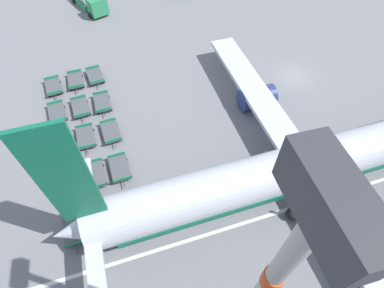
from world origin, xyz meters
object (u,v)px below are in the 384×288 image
at_px(baggage_dolly_row_near_col_b, 57,113).
at_px(baggage_dolly_row_mid_b_col_b, 102,103).
at_px(baggage_dolly_row_near_col_d, 68,181).
at_px(baggage_dolly_row_mid_a_col_c, 86,137).
at_px(baggage_dolly_row_near_col_e, 75,228).
at_px(baggage_dolly_row_mid_b_col_d, 120,168).
at_px(baggage_dolly_row_near_col_c, 62,144).
at_px(baggage_dolly_row_mid_b_col_e, 131,209).
at_px(baggage_dolly_row_mid_b_col_c, 111,132).
at_px(baggage_dolly_row_mid_a_col_b, 80,108).
at_px(baggage_dolly_row_mid_a_col_a, 75,80).
at_px(baggage_dolly_row_mid_b_col_a, 95,76).
at_px(baggage_dolly_row_mid_a_col_d, 95,175).
at_px(baggage_dolly_row_near_col_a, 53,87).
at_px(airplane, 319,162).
at_px(baggage_dolly_row_mid_a_col_e, 104,218).
at_px(fuel_tanker_secondary, 88,0).

distance_m(baggage_dolly_row_near_col_b, baggage_dolly_row_mid_b_col_b, 4.80).
bearing_deg(baggage_dolly_row_near_col_d, baggage_dolly_row_mid_a_col_c, 160.39).
distance_m(baggage_dolly_row_near_col_e, baggage_dolly_row_mid_b_col_d, 6.34).
xyz_separation_m(baggage_dolly_row_near_col_c, baggage_dolly_row_near_col_e, (9.06, 1.01, 0.00)).
relative_size(baggage_dolly_row_near_col_d, baggage_dolly_row_mid_b_col_e, 0.99).
distance_m(baggage_dolly_row_near_col_e, baggage_dolly_row_mid_b_col_c, 10.18).
bearing_deg(baggage_dolly_row_mid_a_col_b, baggage_dolly_row_mid_a_col_a, -174.92).
relative_size(baggage_dolly_row_near_col_e, baggage_dolly_row_mid_b_col_e, 1.00).
bearing_deg(baggage_dolly_row_mid_b_col_b, baggage_dolly_row_near_col_e, -13.12).
bearing_deg(baggage_dolly_row_mid_b_col_d, baggage_dolly_row_near_col_c, -129.57).
xyz_separation_m(baggage_dolly_row_near_col_c, baggage_dolly_row_mid_b_col_a, (-9.71, 3.78, 0.00)).
bearing_deg(baggage_dolly_row_mid_a_col_b, baggage_dolly_row_mid_a_col_d, 6.30).
bearing_deg(baggage_dolly_row_mid_b_col_c, baggage_dolly_row_mid_a_col_c, -88.36).
relative_size(baggage_dolly_row_near_col_a, baggage_dolly_row_mid_b_col_a, 1.00).
relative_size(airplane, baggage_dolly_row_near_col_d, 11.93).
height_order(baggage_dolly_row_mid_b_col_d, baggage_dolly_row_mid_b_col_e, same).
height_order(baggage_dolly_row_near_col_e, baggage_dolly_row_mid_a_col_a, same).
bearing_deg(baggage_dolly_row_mid_b_col_c, baggage_dolly_row_mid_b_col_b, -173.45).
xyz_separation_m(baggage_dolly_row_mid_a_col_a, baggage_dolly_row_mid_b_col_a, (-0.22, 2.29, 0.00)).
bearing_deg(baggage_dolly_row_near_col_b, baggage_dolly_row_mid_b_col_a, 139.80).
relative_size(baggage_dolly_row_mid_a_col_e, baggage_dolly_row_mid_b_col_c, 1.00).
xyz_separation_m(baggage_dolly_row_near_col_c, baggage_dolly_row_mid_a_col_c, (-0.33, 2.27, 0.00)).
bearing_deg(baggage_dolly_row_mid_a_col_a, baggage_dolly_row_mid_b_col_d, 14.87).
height_order(baggage_dolly_row_near_col_c, baggage_dolly_row_mid_a_col_c, same).
bearing_deg(baggage_dolly_row_mid_a_col_a, airplane, 46.51).
relative_size(baggage_dolly_row_near_col_d, baggage_dolly_row_mid_a_col_d, 1.00).
xyz_separation_m(baggage_dolly_row_mid_a_col_e, baggage_dolly_row_mid_b_col_e, (-0.22, 2.26, 0.00)).
height_order(baggage_dolly_row_mid_a_col_a, baggage_dolly_row_mid_b_col_b, same).
relative_size(baggage_dolly_row_near_col_c, baggage_dolly_row_near_col_e, 1.00).
distance_m(fuel_tanker_secondary, baggage_dolly_row_mid_b_col_d, 31.76).
height_order(baggage_dolly_row_mid_a_col_d, baggage_dolly_row_mid_b_col_d, same).
distance_m(baggage_dolly_row_near_col_c, baggage_dolly_row_mid_a_col_a, 9.60).
bearing_deg(baggage_dolly_row_near_col_a, baggage_dolly_row_mid_b_col_c, 33.80).
height_order(baggage_dolly_row_near_col_a, baggage_dolly_row_near_col_c, same).
relative_size(baggage_dolly_row_mid_a_col_c, baggage_dolly_row_mid_b_col_d, 0.99).
xyz_separation_m(baggage_dolly_row_near_col_e, baggage_dolly_row_mid_a_col_b, (-13.80, 0.90, 0.00)).
bearing_deg(baggage_dolly_row_near_col_c, baggage_dolly_row_mid_b_col_e, 33.21).
height_order(baggage_dolly_row_near_col_a, baggage_dolly_row_near_col_b, same).
relative_size(baggage_dolly_row_near_col_b, baggage_dolly_row_mid_b_col_a, 1.00).
bearing_deg(baggage_dolly_row_near_col_e, baggage_dolly_row_mid_a_col_b, 176.25).
height_order(baggage_dolly_row_near_col_a, baggage_dolly_row_mid_b_col_c, same).
xyz_separation_m(baggage_dolly_row_mid_b_col_a, baggage_dolly_row_mid_b_col_e, (18.26, 1.82, 0.00)).
relative_size(baggage_dolly_row_near_col_c, baggage_dolly_row_mid_b_col_e, 1.00).
height_order(baggage_dolly_row_near_col_d, baggage_dolly_row_mid_b_col_b, same).
bearing_deg(baggage_dolly_row_near_col_a, baggage_dolly_row_near_col_b, 5.80).
bearing_deg(airplane, baggage_dolly_row_near_col_d, -103.60).
xyz_separation_m(baggage_dolly_row_mid_b_col_a, baggage_dolly_row_mid_b_col_d, (13.95, 1.35, 0.00)).
bearing_deg(baggage_dolly_row_mid_b_col_a, baggage_dolly_row_mid_a_col_b, -20.62).
height_order(baggage_dolly_row_mid_a_col_c, baggage_dolly_row_mid_b_col_a, same).
relative_size(baggage_dolly_row_near_col_b, baggage_dolly_row_near_col_c, 1.01).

